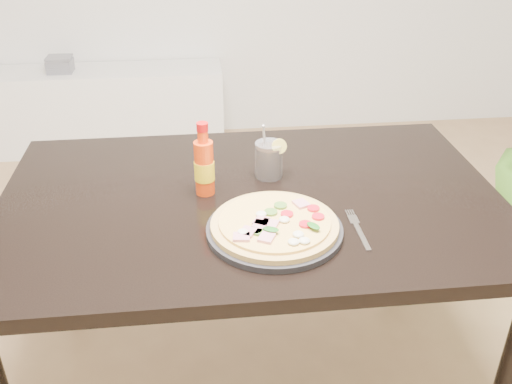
{
  "coord_description": "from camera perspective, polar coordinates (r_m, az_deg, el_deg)",
  "views": [
    {
      "loc": [
        -0.26,
        -1.35,
        1.55
      ],
      "look_at": [
        -0.12,
        -0.1,
        0.83
      ],
      "focal_mm": 40.0,
      "sensor_mm": 36.0,
      "label": 1
    }
  ],
  "objects": [
    {
      "name": "pizza",
      "position": [
        1.42,
        1.89,
        -3.22
      ],
      "size": [
        0.32,
        0.32,
        0.03
      ],
      "color": "tan",
      "rests_on": "plate"
    },
    {
      "name": "hot_sauce_bottle",
      "position": [
        1.58,
        -5.2,
        2.59
      ],
      "size": [
        0.07,
        0.07,
        0.21
      ],
      "rotation": [
        0.0,
        0.0,
        0.39
      ],
      "color": "#E7400D",
      "rests_on": "dining_table"
    },
    {
      "name": "fork",
      "position": [
        1.47,
        10.12,
        -3.57
      ],
      "size": [
        0.02,
        0.19,
        0.0
      ],
      "rotation": [
        0.0,
        0.0,
        0.01
      ],
      "color": "silver",
      "rests_on": "dining_table"
    },
    {
      "name": "dining_table",
      "position": [
        1.64,
        -0.46,
        -2.91
      ],
      "size": [
        1.4,
        0.9,
        0.75
      ],
      "color": "black",
      "rests_on": "ground"
    },
    {
      "name": "cola_cup",
      "position": [
        1.68,
        1.3,
        3.18
      ],
      "size": [
        0.09,
        0.08,
        0.17
      ],
      "rotation": [
        0.0,
        0.0,
        -0.26
      ],
      "color": "black",
      "rests_on": "dining_table"
    },
    {
      "name": "plate",
      "position": [
        1.43,
        1.86,
        -3.81
      ],
      "size": [
        0.34,
        0.34,
        0.02
      ],
      "primitive_type": "cylinder",
      "color": "black",
      "rests_on": "dining_table"
    },
    {
      "name": "media_console",
      "position": [
        3.7,
        -14.41,
        8.06
      ],
      "size": [
        1.4,
        0.34,
        0.5
      ],
      "primitive_type": "cube",
      "color": "white",
      "rests_on": "ground"
    },
    {
      "name": "cd_stack",
      "position": [
        3.63,
        -19.02,
        11.98
      ],
      "size": [
        0.14,
        0.12,
        0.09
      ],
      "color": "slate",
      "rests_on": "media_console"
    }
  ]
}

